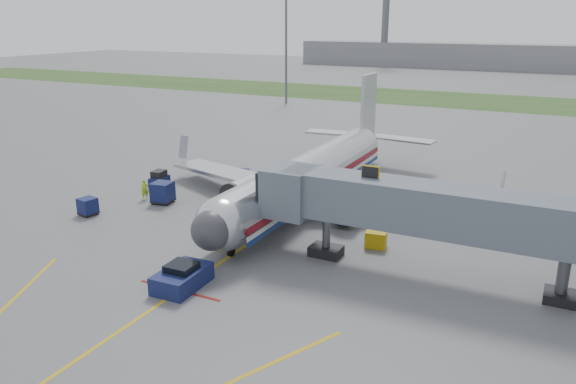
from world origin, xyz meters
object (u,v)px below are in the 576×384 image
at_px(ramp_worker, 145,190).
at_px(pushback_tug, 182,277).
at_px(baggage_tug, 159,179).
at_px(belt_loader, 280,195).
at_px(airliner, 309,175).

bearing_deg(ramp_worker, pushback_tug, -97.12).
xyz_separation_m(baggage_tug, belt_loader, (13.07, 1.03, -0.13)).
relative_size(airliner, belt_loader, 7.38).
relative_size(belt_loader, ramp_worker, 2.59).
xyz_separation_m(airliner, ramp_worker, (-13.99, -5.86, -1.71)).
bearing_deg(pushback_tug, ramp_worker, 137.11).
relative_size(airliner, ramp_worker, 19.12).
relative_size(pushback_tug, belt_loader, 0.80).
height_order(belt_loader, ramp_worker, belt_loader).
bearing_deg(pushback_tug, baggage_tug, 132.48).
xyz_separation_m(pushback_tug, belt_loader, (-2.39, 17.92, -0.09)).
bearing_deg(pushback_tug, belt_loader, 97.60).
bearing_deg(belt_loader, ramp_worker, -156.30).
height_order(airliner, ramp_worker, airliner).
relative_size(airliner, baggage_tug, 14.98).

